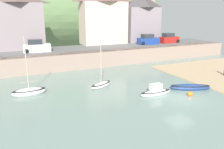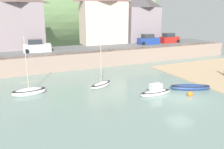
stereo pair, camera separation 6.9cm
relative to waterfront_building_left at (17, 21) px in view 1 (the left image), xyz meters
The scene contains 14 objects.
quay_seawall 16.29m from the waterfront_building_left, 30.27° to the right, with size 48.00×9.40×2.40m.
hillside_backdrop 31.19m from the waterfront_building_left, 74.16° to the left, with size 80.00×44.00×22.28m.
waterfront_building_left is the anchor object (origin of this frame).
waterfront_building_centre 15.53m from the waterfront_building_left, ahead, with size 8.93×4.34×10.42m.
waterfront_building_right 24.00m from the waterfront_building_left, ahead, with size 7.43×4.45×9.39m.
church_with_spire 28.17m from the waterfront_building_left, ahead, with size 3.00×3.00×14.51m.
sailboat_white_hull 26.70m from the waterfront_building_left, 63.47° to the right, with size 3.64×1.05×1.33m.
rowboat_small_beached 20.72m from the waterfront_building_left, 67.76° to the right, with size 3.38×2.46×5.58m.
sailboat_blue_trim 29.16m from the waterfront_building_left, 55.28° to the right, with size 4.67×3.09×0.75m.
sailboat_far_left 18.63m from the waterfront_building_left, 91.79° to the right, with size 3.57×1.53×6.36m.
parked_car_near_slipway 6.30m from the waterfront_building_left, 63.71° to the right, with size 4.23×2.06×1.95m.
parked_car_by_wall 23.64m from the waterfront_building_left, 11.12° to the right, with size 4.22×2.01×1.95m.
parked_car_end_of_row 28.46m from the waterfront_building_left, ahead, with size 4.24×2.07×1.95m.
mooring_buoy 29.71m from the waterfront_building_left, 59.60° to the right, with size 0.57×0.57×0.57m.
Camera 1 is at (-15.71, -17.05, 8.53)m, focal length 37.42 mm.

